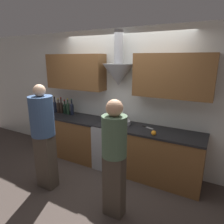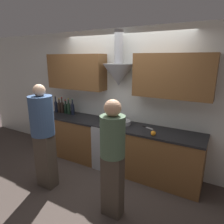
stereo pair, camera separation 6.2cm
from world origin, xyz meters
name	(u,v)px [view 2 (the right image)]	position (x,y,z in m)	size (l,w,h in m)	color
ground_plane	(106,173)	(0.00, 0.00, 0.00)	(12.00, 12.00, 0.00)	#423833
wall_back	(121,90)	(-0.01, 0.59, 1.48)	(8.40, 0.57, 2.60)	silver
counter_left	(75,136)	(-0.99, 0.32, 0.44)	(1.33, 0.62, 0.88)	brown
counter_right	(164,157)	(0.97, 0.32, 0.44)	(1.28, 0.62, 0.88)	brown
stove_range	(115,145)	(0.00, 0.32, 0.45)	(0.68, 0.60, 0.88)	#A8AAAF
wine_bottle_0	(56,106)	(-1.57, 0.40, 1.03)	(0.07, 0.07, 0.35)	black
wine_bottle_1	(59,107)	(-1.47, 0.40, 1.02)	(0.07, 0.07, 0.33)	black
wine_bottle_2	(62,107)	(-1.39, 0.40, 1.03)	(0.07, 0.07, 0.36)	black
wine_bottle_3	(66,108)	(-1.29, 0.41, 1.01)	(0.08, 0.08, 0.31)	black
wine_bottle_4	(69,108)	(-1.20, 0.41, 1.03)	(0.07, 0.07, 0.35)	black
wine_bottle_5	(73,108)	(-1.09, 0.41, 1.03)	(0.08, 0.08, 0.35)	black
stock_pot	(109,118)	(-0.15, 0.35, 0.96)	(0.20, 0.20, 0.15)	#A8AAAF
mixing_bowl	(123,122)	(0.15, 0.38, 0.92)	(0.28, 0.28, 0.07)	#A8AAAF
orange_fruit	(153,133)	(0.82, 0.10, 0.92)	(0.08, 0.08, 0.08)	orange
chefs_knife	(148,128)	(0.62, 0.41, 0.89)	(0.23, 0.11, 0.01)	silver
person_foreground_left	(43,133)	(-0.68, -0.78, 0.94)	(0.36, 0.36, 1.70)	#473D33
person_foreground_right	(113,154)	(0.59, -0.79, 0.89)	(0.32, 0.32, 1.61)	#473D33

